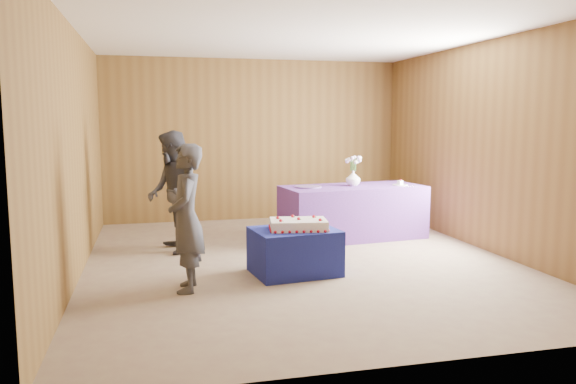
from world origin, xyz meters
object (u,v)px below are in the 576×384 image
object	(u,v)px
vase	(353,178)
cake_table	(295,251)
guest_right	(172,192)
serving_table	(353,212)
guest_left	(186,218)
sheet_cake	(298,224)

from	to	relation	value
vase	cake_table	bearing A→B (deg)	-127.52
vase	guest_right	world-z (taller)	guest_right
serving_table	guest_right	bearing A→B (deg)	-179.54
serving_table	vase	world-z (taller)	vase
guest_right	serving_table	bearing A→B (deg)	88.92
guest_left	vase	bearing A→B (deg)	135.17
serving_table	vase	xyz separation A→B (m)	(0.01, 0.04, 0.48)
vase	serving_table	bearing A→B (deg)	-110.22
vase	guest_right	distance (m)	2.58
vase	guest_left	bearing A→B (deg)	-140.68
guest_left	sheet_cake	bearing A→B (deg)	110.14
serving_table	guest_right	distance (m)	2.59
cake_table	guest_right	distance (m)	1.92
sheet_cake	guest_left	size ratio (longest dim) A/B	0.48
sheet_cake	vase	world-z (taller)	vase
sheet_cake	vase	distance (m)	2.16
serving_table	guest_left	world-z (taller)	guest_left
sheet_cake	guest_left	distance (m)	1.27
cake_table	guest_left	xyz separation A→B (m)	(-1.19, -0.34, 0.48)
serving_table	guest_left	bearing A→B (deg)	-147.39
serving_table	vase	distance (m)	0.49
cake_table	serving_table	world-z (taller)	serving_table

